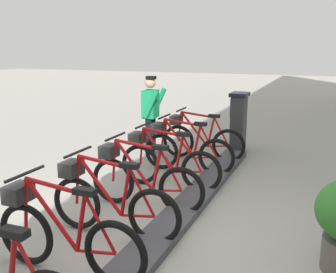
{
  "coord_description": "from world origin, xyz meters",
  "views": [
    {
      "loc": [
        -1.67,
        3.92,
        2.21
      ],
      "look_at": [
        0.5,
        -1.37,
        0.9
      ],
      "focal_mm": 41.34,
      "sensor_mm": 36.0,
      "label": 1
    }
  ],
  "objects_px": {
    "bike_docked_1": "(184,149)",
    "worker_near_rack": "(151,113)",
    "bike_docked_5": "(62,234)",
    "bike_docked_2": "(166,162)",
    "payment_kiosk": "(238,121)",
    "bike_docked_0": "(199,139)",
    "bike_docked_3": "(141,179)",
    "bike_docked_4": "(108,201)"
  },
  "relations": [
    {
      "from": "bike_docked_0",
      "to": "bike_docked_2",
      "type": "relative_size",
      "value": 1.0
    },
    {
      "from": "bike_docked_3",
      "to": "bike_docked_2",
      "type": "bearing_deg",
      "value": -90.0
    },
    {
      "from": "payment_kiosk",
      "to": "bike_docked_1",
      "type": "relative_size",
      "value": 0.74
    },
    {
      "from": "payment_kiosk",
      "to": "worker_near_rack",
      "type": "relative_size",
      "value": 0.77
    },
    {
      "from": "payment_kiosk",
      "to": "worker_near_rack",
      "type": "distance_m",
      "value": 1.96
    },
    {
      "from": "bike_docked_0",
      "to": "bike_docked_4",
      "type": "distance_m",
      "value": 3.54
    },
    {
      "from": "bike_docked_1",
      "to": "bike_docked_2",
      "type": "bearing_deg",
      "value": 90.0
    },
    {
      "from": "bike_docked_2",
      "to": "bike_docked_5",
      "type": "bearing_deg",
      "value": 90.0
    },
    {
      "from": "bike_docked_0",
      "to": "bike_docked_3",
      "type": "distance_m",
      "value": 2.66
    },
    {
      "from": "payment_kiosk",
      "to": "bike_docked_1",
      "type": "bearing_deg",
      "value": 73.0
    },
    {
      "from": "bike_docked_5",
      "to": "bike_docked_0",
      "type": "bearing_deg",
      "value": -90.0
    },
    {
      "from": "payment_kiosk",
      "to": "bike_docked_4",
      "type": "height_order",
      "value": "payment_kiosk"
    },
    {
      "from": "bike_docked_1",
      "to": "bike_docked_3",
      "type": "distance_m",
      "value": 1.77
    },
    {
      "from": "bike_docked_1",
      "to": "bike_docked_5",
      "type": "height_order",
      "value": "same"
    },
    {
      "from": "bike_docked_4",
      "to": "bike_docked_5",
      "type": "distance_m",
      "value": 0.89
    },
    {
      "from": "bike_docked_2",
      "to": "bike_docked_4",
      "type": "height_order",
      "value": "same"
    },
    {
      "from": "bike_docked_0",
      "to": "bike_docked_1",
      "type": "bearing_deg",
      "value": 90.0
    },
    {
      "from": "bike_docked_2",
      "to": "bike_docked_4",
      "type": "bearing_deg",
      "value": 90.0
    },
    {
      "from": "bike_docked_0",
      "to": "bike_docked_1",
      "type": "height_order",
      "value": "same"
    },
    {
      "from": "worker_near_rack",
      "to": "bike_docked_4",
      "type": "bearing_deg",
      "value": 106.47
    },
    {
      "from": "bike_docked_0",
      "to": "bike_docked_2",
      "type": "bearing_deg",
      "value": 90.0
    },
    {
      "from": "bike_docked_0",
      "to": "bike_docked_3",
      "type": "xyz_separation_m",
      "value": [
        0.0,
        2.66,
        0.0
      ]
    },
    {
      "from": "bike_docked_0",
      "to": "bike_docked_4",
      "type": "height_order",
      "value": "same"
    },
    {
      "from": "payment_kiosk",
      "to": "bike_docked_3",
      "type": "xyz_separation_m",
      "value": [
        0.57,
        3.64,
        -0.24
      ]
    },
    {
      "from": "payment_kiosk",
      "to": "bike_docked_4",
      "type": "distance_m",
      "value": 4.57
    },
    {
      "from": "bike_docked_1",
      "to": "bike_docked_2",
      "type": "xyz_separation_m",
      "value": [
        0.0,
        0.89,
        0.0
      ]
    },
    {
      "from": "bike_docked_2",
      "to": "worker_near_rack",
      "type": "height_order",
      "value": "worker_near_rack"
    },
    {
      "from": "bike_docked_1",
      "to": "bike_docked_4",
      "type": "distance_m",
      "value": 2.66
    },
    {
      "from": "bike_docked_3",
      "to": "worker_near_rack",
      "type": "xyz_separation_m",
      "value": [
        1.0,
        -2.51,
        0.48
      ]
    },
    {
      "from": "bike_docked_1",
      "to": "bike_docked_5",
      "type": "bearing_deg",
      "value": 90.0
    },
    {
      "from": "payment_kiosk",
      "to": "bike_docked_0",
      "type": "height_order",
      "value": "payment_kiosk"
    },
    {
      "from": "bike_docked_0",
      "to": "bike_docked_3",
      "type": "bearing_deg",
      "value": 90.0
    },
    {
      "from": "bike_docked_1",
      "to": "bike_docked_5",
      "type": "distance_m",
      "value": 3.54
    },
    {
      "from": "bike_docked_0",
      "to": "bike_docked_5",
      "type": "bearing_deg",
      "value": 90.0
    },
    {
      "from": "payment_kiosk",
      "to": "bike_docked_0",
      "type": "xyz_separation_m",
      "value": [
        0.57,
        0.98,
        -0.24
      ]
    },
    {
      "from": "bike_docked_1",
      "to": "bike_docked_3",
      "type": "relative_size",
      "value": 1.0
    },
    {
      "from": "payment_kiosk",
      "to": "bike_docked_4",
      "type": "relative_size",
      "value": 0.74
    },
    {
      "from": "bike_docked_1",
      "to": "worker_near_rack",
      "type": "bearing_deg",
      "value": -36.23
    },
    {
      "from": "bike_docked_0",
      "to": "bike_docked_2",
      "type": "distance_m",
      "value": 1.77
    },
    {
      "from": "payment_kiosk",
      "to": "worker_near_rack",
      "type": "height_order",
      "value": "worker_near_rack"
    },
    {
      "from": "payment_kiosk",
      "to": "bike_docked_5",
      "type": "height_order",
      "value": "payment_kiosk"
    },
    {
      "from": "payment_kiosk",
      "to": "bike_docked_0",
      "type": "distance_m",
      "value": 1.16
    }
  ]
}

